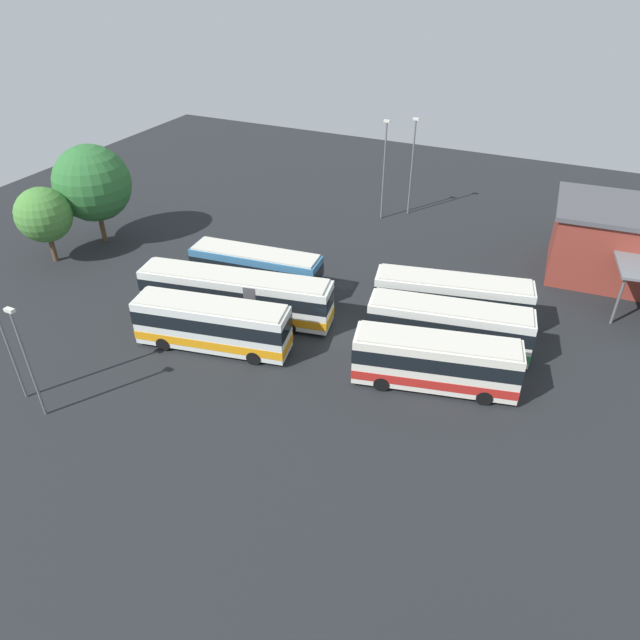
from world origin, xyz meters
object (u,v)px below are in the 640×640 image
bus_row0_slot2 (435,362)px  lamp_post_near_entrance (384,167)px  bus_row0_slot1 (448,327)px  lamp_post_mid_lot (27,359)px  bus_row1_slot2 (212,325)px  depot_building (619,242)px  tree_northeast (92,183)px  lamp_post_by_building (412,163)px  lamp_post_far_corner (5,336)px  bus_row0_slot0 (452,299)px  tree_east_edge (44,215)px  bus_row1_slot1 (236,295)px  bus_row1_slot0 (256,271)px

bus_row0_slot2 → lamp_post_near_entrance: size_ratio=1.07×
bus_row0_slot1 → lamp_post_mid_lot: (19.86, 16.26, 2.23)m
bus_row1_slot2 → depot_building: size_ratio=0.97×
depot_building → tree_northeast: tree_northeast is taller
lamp_post_by_building → lamp_post_far_corner: (12.61, 37.14, -0.65)m
bus_row0_slot0 → tree_east_edge: (33.56, 5.07, 2.38)m
bus_row0_slot2 → tree_east_edge: 34.67m
bus_row1_slot1 → bus_row1_slot2: 4.03m
bus_row0_slot1 → lamp_post_mid_lot: bearing=39.3°
depot_building → lamp_post_mid_lot: lamp_post_mid_lot is taller
bus_row0_slot1 → bus_row1_slot2: bearing=23.8°
lamp_post_near_entrance → bus_row0_slot1: bearing=121.2°
bus_row0_slot0 → bus_row1_slot1: (14.36, 6.07, 0.00)m
lamp_post_by_building → tree_east_edge: 33.75m
tree_east_edge → bus_row1_slot1: bearing=177.0°
bus_row0_slot0 → bus_row1_slot2: size_ratio=1.05×
depot_building → lamp_post_near_entrance: bearing=-7.9°
bus_row0_slot2 → depot_building: depot_building is taller
lamp_post_far_corner → bus_row0_slot0: bearing=-138.1°
bus_row0_slot0 → depot_building: size_ratio=1.02×
lamp_post_by_building → tree_east_edge: bearing=42.9°
bus_row0_slot1 → bus_row0_slot2: 4.06m
bus_row0_slot1 → tree_east_edge: bearing=2.4°
bus_row0_slot2 → bus_row1_slot2: same height
lamp_post_near_entrance → tree_east_edge: bearing=42.2°
bus_row0_slot0 → lamp_post_mid_lot: (19.16, 19.92, 2.23)m
depot_building → tree_east_edge: (44.01, 17.63, 1.25)m
bus_row1_slot1 → depot_building: 31.04m
bus_row1_slot1 → depot_building: (-24.80, -18.63, 1.13)m
bus_row1_slot0 → bus_row1_slot1: (-0.56, 3.82, 0.00)m
bus_row1_slot0 → lamp_post_mid_lot: lamp_post_mid_lot is taller
bus_row1_slot1 → tree_east_edge: bearing=-3.0°
bus_row1_slot2 → lamp_post_near_entrance: (-2.90, -25.56, 3.36)m
bus_row1_slot0 → bus_row1_slot2: 7.89m
depot_building → tree_east_edge: tree_east_edge is taller
bus_row0_slot1 → tree_east_edge: 34.37m
bus_row1_slot0 → depot_building: 29.39m
bus_row0_slot1 → bus_row1_slot0: 15.68m
bus_row1_slot0 → tree_east_edge: bearing=8.6°
lamp_post_far_corner → tree_east_edge: bearing=-49.5°
bus_row1_slot2 → lamp_post_near_entrance: 25.95m
depot_building → lamp_post_mid_lot: (29.61, 32.48, 1.10)m
bus_row0_slot2 → tree_east_edge: tree_east_edge is taller
lamp_post_near_entrance → bus_row0_slot2: bearing=117.0°
lamp_post_mid_lot → lamp_post_far_corner: 2.42m
bus_row1_slot2 → depot_building: 33.17m
bus_row0_slot2 → bus_row1_slot1: (15.29, -1.64, 0.00)m
depot_building → tree_northeast: (42.86, 12.77, 2.55)m
lamp_post_near_entrance → lamp_post_by_building: bearing=-130.9°
bus_row1_slot0 → bus_row1_slot2: (-1.13, 7.80, 0.00)m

